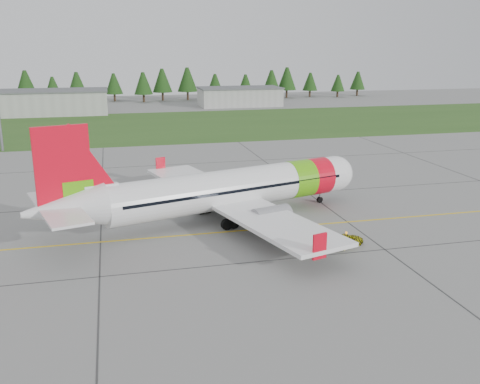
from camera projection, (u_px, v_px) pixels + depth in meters
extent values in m
plane|color=gray|center=(279.00, 260.00, 45.96)|extent=(320.00, 320.00, 0.00)
cylinder|color=white|center=(233.00, 188.00, 56.24)|extent=(27.42, 11.53, 4.10)
sphere|color=white|center=(335.00, 173.00, 62.78)|extent=(4.10, 4.10, 4.10)
cone|color=white|center=(64.00, 209.00, 47.85)|extent=(8.21, 5.99, 4.10)
cube|color=black|center=(337.00, 170.00, 62.83)|extent=(2.38, 3.10, 0.59)
cylinder|color=#58B70D|center=(298.00, 179.00, 60.27)|extent=(3.79, 4.78, 4.18)
cylinder|color=red|center=(316.00, 176.00, 61.47)|extent=(3.38, 4.66, 4.18)
cube|color=white|center=(229.00, 200.00, 56.30)|extent=(14.90, 33.95, 0.38)
cube|color=red|center=(161.00, 165.00, 69.65)|extent=(1.27, 0.53, 2.10)
cube|color=red|center=(320.00, 246.00, 41.64)|extent=(1.27, 0.53, 2.10)
cylinder|color=gray|center=(217.00, 190.00, 62.05)|extent=(4.25, 3.17, 2.21)
cylinder|color=gray|center=(271.00, 217.00, 52.36)|extent=(4.25, 3.17, 2.21)
cube|color=red|center=(63.00, 171.00, 47.01)|extent=(4.75, 1.71, 8.00)
cube|color=#58B70D|center=(78.00, 194.00, 48.18)|extent=(2.75, 1.18, 2.53)
cube|color=white|center=(58.00, 207.00, 47.53)|extent=(6.59, 12.56, 0.23)
cylinder|color=slate|center=(320.00, 196.00, 62.45)|extent=(0.19, 0.19, 1.47)
cylinder|color=black|center=(320.00, 200.00, 62.55)|extent=(0.77, 0.48, 0.72)
cylinder|color=slate|center=(208.00, 204.00, 58.56)|extent=(0.23, 0.23, 2.00)
cylinder|color=black|center=(204.00, 209.00, 58.48)|extent=(1.18, 0.76, 1.09)
cylinder|color=slate|center=(234.00, 219.00, 53.62)|extent=(0.23, 0.23, 2.00)
cylinder|color=black|center=(230.00, 224.00, 53.54)|extent=(1.18, 0.76, 1.09)
imported|color=#CECC0B|center=(347.00, 228.00, 48.50)|extent=(1.71, 1.83, 3.62)
imported|color=white|center=(54.00, 142.00, 88.26)|extent=(1.97, 1.90, 4.76)
cube|color=#30561E|center=(171.00, 125.00, 122.78)|extent=(320.00, 50.00, 0.03)
cube|color=gold|center=(255.00, 229.00, 53.45)|extent=(120.00, 0.25, 0.02)
cube|color=#A8A8A3|center=(45.00, 103.00, 141.41)|extent=(32.00, 14.00, 6.00)
cube|color=#A8A8A3|center=(240.00, 97.00, 161.50)|extent=(24.00, 12.00, 5.20)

